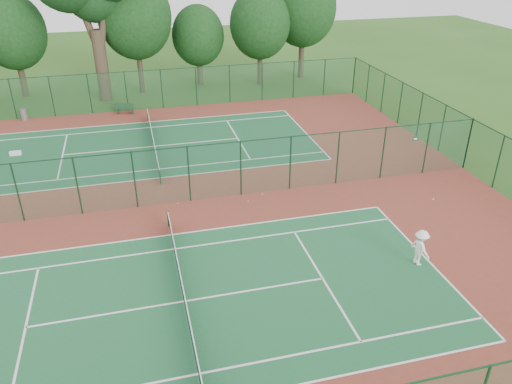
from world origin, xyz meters
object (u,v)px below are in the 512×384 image
kit_bag (15,153)px  player_near (420,248)px  bench (124,108)px  trash_bin (24,114)px

kit_bag → player_near: bearing=-42.0°
player_near → kit_bag: size_ratio=2.36×
player_near → bench: 29.27m
player_near → trash_bin: (-21.34, 26.66, -0.44)m
trash_bin → player_near: bearing=-51.3°
trash_bin → kit_bag: trash_bin is taller
trash_bin → bench: (8.24, -0.49, 0.01)m
player_near → kit_bag: (-20.87, 18.89, -0.79)m
player_near → kit_bag: bearing=37.9°
bench → kit_bag: (-7.78, -7.28, -0.36)m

